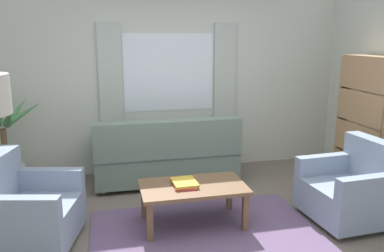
{
  "coord_description": "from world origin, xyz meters",
  "views": [
    {
      "loc": [
        -0.95,
        -3.37,
        1.95
      ],
      "look_at": [
        -0.0,
        0.7,
        0.99
      ],
      "focal_mm": 36.44,
      "sensor_mm": 36.0,
      "label": 1
    }
  ],
  "objects_px": {
    "couch": "(166,157)",
    "coffee_table": "(193,190)",
    "book_stack_on_table": "(185,183)",
    "armchair_left": "(25,210)",
    "bookshelf": "(368,123)",
    "potted_plant": "(5,155)",
    "armchair_right": "(352,189)"
  },
  "relations": [
    {
      "from": "armchair_left",
      "to": "coffee_table",
      "type": "relative_size",
      "value": 0.91
    },
    {
      "from": "book_stack_on_table",
      "to": "couch",
      "type": "bearing_deg",
      "value": 89.5
    },
    {
      "from": "couch",
      "to": "armchair_left",
      "type": "bearing_deg",
      "value": 40.07
    },
    {
      "from": "armchair_left",
      "to": "coffee_table",
      "type": "height_order",
      "value": "armchair_left"
    },
    {
      "from": "armchair_left",
      "to": "armchair_right",
      "type": "relative_size",
      "value": 1.13
    },
    {
      "from": "potted_plant",
      "to": "bookshelf",
      "type": "relative_size",
      "value": 0.73
    },
    {
      "from": "armchair_left",
      "to": "potted_plant",
      "type": "distance_m",
      "value": 1.49
    },
    {
      "from": "potted_plant",
      "to": "couch",
      "type": "bearing_deg",
      "value": -2.64
    },
    {
      "from": "coffee_table",
      "to": "potted_plant",
      "type": "height_order",
      "value": "potted_plant"
    },
    {
      "from": "couch",
      "to": "bookshelf",
      "type": "distance_m",
      "value": 2.66
    },
    {
      "from": "armchair_right",
      "to": "book_stack_on_table",
      "type": "bearing_deg",
      "value": -103.14
    },
    {
      "from": "armchair_right",
      "to": "book_stack_on_table",
      "type": "height_order",
      "value": "armchair_right"
    },
    {
      "from": "potted_plant",
      "to": "bookshelf",
      "type": "distance_m",
      "value": 4.62
    },
    {
      "from": "couch",
      "to": "coffee_table",
      "type": "height_order",
      "value": "couch"
    },
    {
      "from": "armchair_left",
      "to": "bookshelf",
      "type": "relative_size",
      "value": 0.58
    },
    {
      "from": "armchair_left",
      "to": "coffee_table",
      "type": "xyz_separation_m",
      "value": [
        1.64,
        0.05,
        0.03
      ]
    },
    {
      "from": "couch",
      "to": "coffee_table",
      "type": "xyz_separation_m",
      "value": [
        0.07,
        -1.27,
        0.01
      ]
    },
    {
      "from": "couch",
      "to": "potted_plant",
      "type": "height_order",
      "value": "potted_plant"
    },
    {
      "from": "armchair_right",
      "to": "book_stack_on_table",
      "type": "relative_size",
      "value": 2.66
    },
    {
      "from": "couch",
      "to": "coffee_table",
      "type": "relative_size",
      "value": 1.73
    },
    {
      "from": "coffee_table",
      "to": "book_stack_on_table",
      "type": "bearing_deg",
      "value": 168.73
    },
    {
      "from": "couch",
      "to": "armchair_right",
      "type": "bearing_deg",
      "value": 138.64
    },
    {
      "from": "armchair_left",
      "to": "potted_plant",
      "type": "relative_size",
      "value": 0.79
    },
    {
      "from": "bookshelf",
      "to": "armchair_right",
      "type": "bearing_deg",
      "value": 137.78
    },
    {
      "from": "coffee_table",
      "to": "potted_plant",
      "type": "xyz_separation_m",
      "value": [
        -2.1,
        1.36,
        0.12
      ]
    },
    {
      "from": "couch",
      "to": "bookshelf",
      "type": "bearing_deg",
      "value": 163.03
    },
    {
      "from": "armchair_right",
      "to": "couch",
      "type": "bearing_deg",
      "value": -134.8
    },
    {
      "from": "armchair_right",
      "to": "coffee_table",
      "type": "relative_size",
      "value": 0.81
    },
    {
      "from": "armchair_left",
      "to": "armchair_right",
      "type": "bearing_deg",
      "value": -81.16
    },
    {
      "from": "book_stack_on_table",
      "to": "potted_plant",
      "type": "distance_m",
      "value": 2.43
    },
    {
      "from": "couch",
      "to": "armchair_right",
      "type": "relative_size",
      "value": 2.14
    },
    {
      "from": "armchair_right",
      "to": "bookshelf",
      "type": "height_order",
      "value": "bookshelf"
    }
  ]
}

